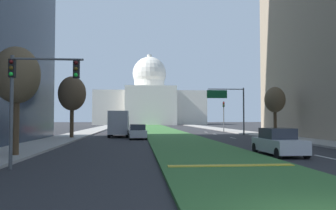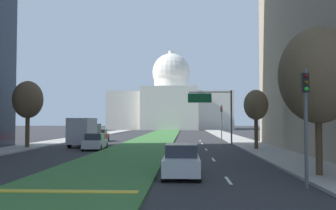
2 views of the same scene
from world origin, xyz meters
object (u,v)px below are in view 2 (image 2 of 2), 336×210
object	(u,v)px
overhead_guide_sign	(215,106)
sedan_lead_stopped	(181,161)
street_tree_right_mid	(256,106)
traffic_light_near_right	(306,112)
box_truck_delivery	(84,132)
capitol_building	(171,105)
traffic_light_far_right	(221,118)
sedan_distant	(100,136)
sedan_midblock	(95,142)
street_tree_left_mid	(28,100)
street_tree_right_near	(318,75)

from	to	relation	value
overhead_guide_sign	sedan_lead_stopped	size ratio (longest dim) A/B	1.42
street_tree_right_mid	sedan_lead_stopped	world-z (taller)	street_tree_right_mid
traffic_light_near_right	box_truck_delivery	size ratio (longest dim) A/B	0.81
traffic_light_near_right	sedan_lead_stopped	bearing A→B (deg)	147.98
street_tree_right_mid	sedan_lead_stopped	distance (m)	19.45
capitol_building	traffic_light_far_right	xyz separation A→B (m)	(9.99, -71.03, -4.91)
sedan_distant	traffic_light_near_right	bearing A→B (deg)	-64.28
street_tree_right_mid	sedan_distant	world-z (taller)	street_tree_right_mid
traffic_light_near_right	sedan_lead_stopped	world-z (taller)	traffic_light_near_right
box_truck_delivery	sedan_midblock	bearing A→B (deg)	-62.34
traffic_light_near_right	overhead_guide_sign	xyz separation A→B (m)	(-1.70, 27.76, 1.32)
street_tree_left_mid	box_truck_delivery	xyz separation A→B (m)	(5.13, 3.25, -3.39)
overhead_guide_sign	street_tree_right_mid	xyz separation A→B (m)	(3.52, -6.68, -0.20)
sedan_midblock	sedan_distant	size ratio (longest dim) A/B	1.10
traffic_light_near_right	traffic_light_far_right	distance (m)	37.78
sedan_midblock	sedan_distant	world-z (taller)	sedan_distant
street_tree_right_mid	street_tree_left_mid	bearing A→B (deg)	178.20
street_tree_right_near	sedan_midblock	distance (m)	24.12
street_tree_right_near	box_truck_delivery	xyz separation A→B (m)	(-18.26, 21.91, -3.62)
traffic_light_far_right	capitol_building	bearing A→B (deg)	98.01
sedan_lead_stopped	sedan_distant	world-z (taller)	sedan_lead_stopped
traffic_light_near_right	sedan_lead_stopped	distance (m)	6.91
traffic_light_near_right	street_tree_right_near	xyz separation A→B (m)	(1.65, 3.16, 1.98)
street_tree_left_mid	sedan_lead_stopped	xyz separation A→B (m)	(16.28, -18.41, -4.27)
street_tree_left_mid	street_tree_right_near	bearing A→B (deg)	-38.59
capitol_building	sedan_lead_stopped	world-z (taller)	capitol_building
overhead_guide_sign	traffic_light_near_right	bearing A→B (deg)	-86.50
street_tree_right_near	sedan_midblock	world-z (taller)	street_tree_right_near
street_tree_right_mid	sedan_midblock	distance (m)	16.54
traffic_light_far_right	sedan_midblock	xyz separation A→B (m)	(-14.31, -17.10, -2.54)
capitol_building	street_tree_left_mid	xyz separation A→B (m)	(-11.75, -86.99, -3.15)
capitol_building	street_tree_right_mid	world-z (taller)	capitol_building
sedan_lead_stopped	sedan_midblock	xyz separation A→B (m)	(-8.85, 17.27, -0.02)
overhead_guide_sign	street_tree_right_mid	distance (m)	7.55
street_tree_right_near	street_tree_right_mid	bearing A→B (deg)	89.45
street_tree_right_mid	box_truck_delivery	xyz separation A→B (m)	(-18.43, 3.98, -2.75)
traffic_light_far_right	street_tree_right_near	world-z (taller)	street_tree_right_near
traffic_light_far_right	sedan_lead_stopped	size ratio (longest dim) A/B	1.13
traffic_light_far_right	sedan_midblock	size ratio (longest dim) A/B	1.13
traffic_light_far_right	box_truck_delivery	bearing A→B (deg)	-142.57
traffic_light_far_right	street_tree_right_mid	size ratio (longest dim) A/B	0.86
sedan_midblock	capitol_building	bearing A→B (deg)	87.20
capitol_building	sedan_midblock	bearing A→B (deg)	-92.80
traffic_light_far_right	street_tree_right_near	size ratio (longest dim) A/B	0.66
capitol_building	traffic_light_far_right	bearing A→B (deg)	-81.99
overhead_guide_sign	box_truck_delivery	size ratio (longest dim) A/B	1.02
box_truck_delivery	street_tree_right_near	bearing A→B (deg)	-50.19
traffic_light_near_right	overhead_guide_sign	world-z (taller)	overhead_guide_sign
traffic_light_near_right	sedan_midblock	world-z (taller)	traffic_light_near_right
sedan_lead_stopped	box_truck_delivery	distance (m)	24.38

